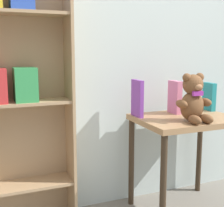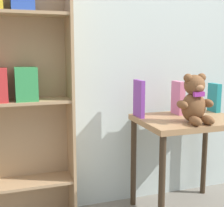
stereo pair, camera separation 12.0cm
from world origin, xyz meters
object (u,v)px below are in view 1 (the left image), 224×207
object	(u,v)px
book_standing_purple	(137,98)
book_standing_pink	(175,97)
teddy_bear	(193,100)
display_table	(185,132)
book_standing_teal	(209,97)
bookshelf_side	(10,87)

from	to	relation	value
book_standing_purple	book_standing_pink	bearing A→B (deg)	0.64
teddy_bear	book_standing_pink	world-z (taller)	teddy_bear
display_table	book_standing_teal	xyz separation A→B (m)	(0.30, 0.14, 0.21)
teddy_bear	book_standing_pink	distance (m)	0.26
teddy_bear	book_standing_teal	size ratio (longest dim) A/B	1.47
bookshelf_side	teddy_bear	xyz separation A→B (m)	(1.06, -0.33, -0.09)
bookshelf_side	display_table	size ratio (longest dim) A/B	2.40
bookshelf_side	book_standing_purple	xyz separation A→B (m)	(0.80, -0.07, -0.10)
book_standing_pink	book_standing_purple	bearing A→B (deg)	179.90
bookshelf_side	book_standing_teal	world-z (taller)	bookshelf_side
teddy_bear	book_standing_purple	bearing A→B (deg)	135.42
book_standing_pink	book_standing_teal	world-z (taller)	book_standing_pink
book_standing_purple	book_standing_pink	world-z (taller)	book_standing_purple
book_standing_pink	book_standing_teal	size ratio (longest dim) A/B	1.12
bookshelf_side	display_table	bearing A→B (deg)	-10.89
display_table	book_standing_teal	distance (m)	0.39
bookshelf_side	book_standing_purple	size ratio (longest dim) A/B	6.52
display_table	book_standing_pink	bearing A→B (deg)	90.00
book_standing_purple	bookshelf_side	bearing A→B (deg)	174.92
bookshelf_side	book_standing_purple	bearing A→B (deg)	-5.33
book_standing_pink	book_standing_teal	bearing A→B (deg)	-1.09
book_standing_pink	book_standing_teal	distance (m)	0.30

